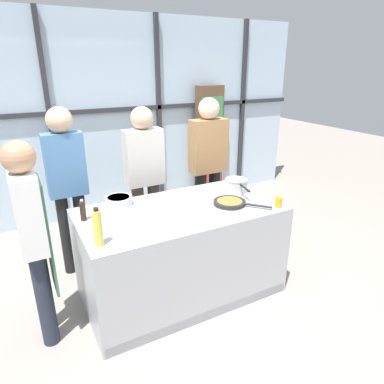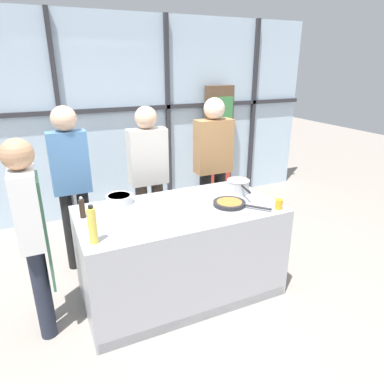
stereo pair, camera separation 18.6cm
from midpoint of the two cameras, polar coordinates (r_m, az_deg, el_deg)
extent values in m
plane|color=gray|center=(3.60, -3.30, -16.13)|extent=(18.00, 18.00, 0.00)
cube|color=silver|center=(5.11, -14.90, 11.56)|extent=(6.40, 0.04, 2.80)
cube|color=#2D2D33|center=(5.05, -14.90, 13.05)|extent=(6.40, 0.06, 0.06)
cube|color=#2D2D33|center=(4.94, -23.51, 10.26)|extent=(0.06, 0.06, 2.80)
cube|color=#2D2D33|center=(5.30, -6.53, 12.40)|extent=(0.06, 0.06, 2.80)
cube|color=#2D2D33|center=(6.04, 7.47, 13.37)|extent=(0.06, 0.06, 2.80)
cube|color=brown|center=(5.62, 1.88, 7.99)|extent=(0.44, 0.16, 1.83)
cube|color=red|center=(5.68, 2.30, 2.73)|extent=(0.37, 0.03, 0.40)
cube|color=#994C93|center=(5.53, 2.38, 8.16)|extent=(0.37, 0.03, 0.40)
cube|color=#3D8447|center=(5.44, 2.46, 13.45)|extent=(0.37, 0.03, 0.40)
cube|color=#A8AAB2|center=(3.34, -3.46, -9.93)|extent=(1.84, 0.98, 0.90)
cube|color=black|center=(3.40, 5.26, -1.06)|extent=(0.52, 0.52, 0.01)
cube|color=black|center=(3.23, 0.49, -19.88)|extent=(1.81, 0.03, 0.10)
cylinder|color=#38383D|center=(3.24, 4.63, -2.14)|extent=(0.13, 0.13, 0.01)
cylinder|color=#38383D|center=(3.38, 8.20, -1.34)|extent=(0.13, 0.13, 0.01)
cylinder|color=#38383D|center=(3.44, 2.39, -0.72)|extent=(0.13, 0.13, 0.01)
cylinder|color=#38383D|center=(3.57, 5.84, -0.02)|extent=(0.13, 0.13, 0.01)
cylinder|color=#232838|center=(3.22, -25.29, -14.17)|extent=(0.13, 0.13, 0.83)
cylinder|color=#232838|center=(3.07, -25.02, -15.96)|extent=(0.13, 0.13, 0.83)
cube|color=white|center=(2.82, -27.35, -3.01)|extent=(0.18, 0.40, 0.60)
sphere|color=tan|center=(2.69, -28.79, 5.14)|extent=(0.23, 0.23, 0.23)
cube|color=#38664C|center=(2.90, -24.68, -6.61)|extent=(0.02, 0.34, 0.91)
cylinder|color=black|center=(3.94, -19.08, -6.25)|extent=(0.12, 0.12, 0.89)
cylinder|color=black|center=(3.92, -21.54, -6.70)|extent=(0.12, 0.12, 0.89)
cube|color=#4C7AAD|center=(3.66, -21.77, 4.22)|extent=(0.38, 0.17, 0.64)
sphere|color=#D8AD8C|center=(3.58, -22.72, 11.04)|extent=(0.25, 0.25, 0.25)
cylinder|color=#47382D|center=(4.12, -7.56, -4.15)|extent=(0.14, 0.14, 0.86)
cylinder|color=#47382D|center=(4.07, -10.09, -4.66)|extent=(0.14, 0.14, 0.86)
cube|color=beige|center=(3.84, -9.42, 5.69)|extent=(0.43, 0.19, 0.62)
sphere|color=#D8AD8C|center=(3.76, -9.81, 12.07)|extent=(0.24, 0.24, 0.24)
cylinder|color=black|center=(4.45, 2.49, -1.88)|extent=(0.14, 0.14, 0.89)
cylinder|color=black|center=(4.36, 0.18, -2.37)|extent=(0.14, 0.14, 0.89)
cube|color=#A37547|center=(4.17, 1.44, 7.65)|extent=(0.45, 0.20, 0.64)
sphere|color=beige|center=(4.09, 1.49, 13.75)|extent=(0.25, 0.25, 0.25)
cylinder|color=#232326|center=(3.23, 4.64, -1.78)|extent=(0.30, 0.30, 0.04)
cylinder|color=#B26B2D|center=(3.23, 4.65, -1.55)|extent=(0.24, 0.24, 0.01)
cylinder|color=#232326|center=(3.17, 9.41, -2.28)|extent=(0.18, 0.20, 0.02)
cylinder|color=silver|center=(3.54, 5.88, 1.08)|extent=(0.22, 0.22, 0.14)
cylinder|color=silver|center=(3.52, 5.92, 2.08)|extent=(0.23, 0.23, 0.01)
cylinder|color=black|center=(3.34, 7.28, 0.63)|extent=(0.06, 0.20, 0.02)
cylinder|color=white|center=(2.96, -9.37, -4.41)|extent=(0.24, 0.24, 0.01)
cylinder|color=silver|center=(3.30, -13.70, -1.45)|extent=(0.25, 0.25, 0.08)
cylinder|color=#4C4C51|center=(3.29, -13.75, -0.92)|extent=(0.21, 0.21, 0.01)
cylinder|color=#E0CC4C|center=(2.58, -17.42, -5.86)|extent=(0.07, 0.07, 0.28)
cylinder|color=black|center=(2.52, -17.78, -2.78)|extent=(0.04, 0.04, 0.02)
cylinder|color=#332319|center=(3.05, -19.41, -3.08)|extent=(0.05, 0.05, 0.16)
sphere|color=#B2B2B7|center=(3.01, -19.63, -1.39)|extent=(0.03, 0.03, 0.03)
cylinder|color=orange|center=(3.24, 12.64, -1.67)|extent=(0.07, 0.07, 0.09)
camera|label=1|loc=(0.09, -91.64, -0.62)|focal=32.00mm
camera|label=2|loc=(0.09, 88.36, 0.62)|focal=32.00mm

